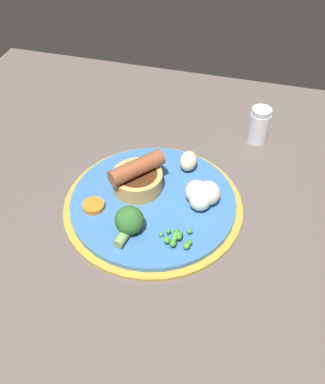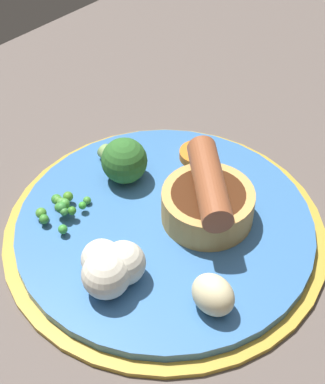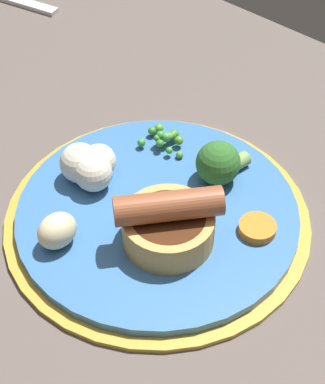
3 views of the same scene
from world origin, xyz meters
The scene contains 9 objects.
dining_table centered at (0.00, 0.00, 1.50)cm, with size 110.00×80.00×3.00cm, color #564C47.
dinner_plate centered at (5.32, 3.19, 3.57)cm, with size 28.60×28.60×1.40cm.
sausage_pudding centered at (8.52, 1.13, 6.61)cm, with size 8.10×8.82×5.61cm.
pea_pile centered at (-0.31, 10.49, 5.35)cm, with size 5.14×3.96×1.81cm.
broccoli_floret_far centered at (6.91, 10.21, 6.46)cm, with size 4.30×6.00×4.30cm.
cauliflower_floret centered at (-2.17, 1.79, 6.24)cm, with size 5.59×5.22×3.91cm.
potato_chunk_0 centered at (1.66, -5.64, 6.03)cm, with size 3.69×2.89×3.27cm, color beige.
carrot_slice_2 centered at (13.76, 7.23, 4.82)cm, with size 3.39×3.39×0.84cm, color orange.
salt_shaker centered at (-8.74, -18.45, 6.41)cm, with size 3.76×3.76×6.91cm.
Camera 1 is at (-8.50, 48.32, 52.97)cm, focal length 40.00 mm.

